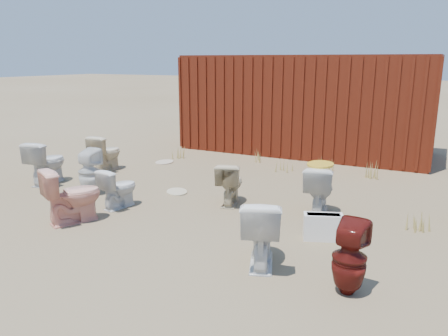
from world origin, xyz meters
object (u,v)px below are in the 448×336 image
at_px(shipping_container, 306,104).
at_px(loose_tank, 323,227).
at_px(toilet_back_beige_left, 106,153).
at_px(toilet_back_yellowlid, 319,190).
at_px(toilet_back_beige_right, 230,183).
at_px(toilet_front_pink, 72,195).
at_px(toilet_front_a, 47,162).
at_px(toilet_back_a, 89,172).
at_px(toilet_front_maroon, 349,258).
at_px(toilet_front_c, 119,188).
at_px(toilet_front_e, 261,231).

height_order(shipping_container, loose_tank, shipping_container).
relative_size(toilet_back_beige_left, toilet_back_yellowlid, 0.99).
bearing_deg(toilet_back_beige_right, toilet_front_pink, 31.14).
xyz_separation_m(toilet_front_a, toilet_back_a, (1.21, -0.16, -0.01)).
bearing_deg(toilet_front_maroon, loose_tank, -59.85).
xyz_separation_m(toilet_back_a, loose_tank, (4.13, -0.12, -0.23)).
bearing_deg(toilet_back_beige_left, loose_tank, 160.82).
bearing_deg(toilet_front_c, toilet_front_pink, 88.13).
distance_m(toilet_back_beige_left, toilet_back_beige_right, 3.41).
distance_m(toilet_front_e, toilet_back_a, 3.84).
bearing_deg(toilet_front_c, loose_tank, -167.52).
bearing_deg(toilet_front_maroon, toilet_front_pink, 1.75).
relative_size(shipping_container, toilet_back_yellowlid, 7.84).
distance_m(toilet_front_pink, toilet_back_a, 1.34).
distance_m(toilet_front_c, toilet_back_beige_right, 1.78).
height_order(toilet_front_pink, toilet_front_c, toilet_front_pink).
relative_size(toilet_front_pink, toilet_back_beige_left, 1.06).
xyz_separation_m(toilet_front_pink, loose_tank, (3.39, 1.00, -0.23)).
relative_size(toilet_front_pink, toilet_front_e, 1.01).
relative_size(shipping_container, loose_tank, 12.00).
bearing_deg(toilet_front_e, toilet_front_c, -36.72).
height_order(toilet_front_c, toilet_back_yellowlid, toilet_back_yellowlid).
bearing_deg(toilet_back_yellowlid, toilet_front_a, -1.35).
relative_size(toilet_front_e, toilet_back_beige_left, 1.05).
xyz_separation_m(toilet_front_c, toilet_back_yellowlid, (2.91, 1.14, 0.06)).
bearing_deg(toilet_front_e, toilet_back_beige_right, -74.69).
bearing_deg(toilet_back_a, toilet_front_maroon, 160.05).
height_order(toilet_front_c, toilet_front_e, toilet_front_e).
bearing_deg(toilet_front_a, toilet_front_maroon, 157.12).
distance_m(toilet_front_a, toilet_front_e, 5.05).
height_order(toilet_front_e, toilet_back_a, toilet_back_a).
distance_m(toilet_front_a, toilet_front_pink, 2.34).
xyz_separation_m(toilet_front_e, toilet_back_yellowlid, (0.14, 1.96, -0.02)).
xyz_separation_m(toilet_front_pink, toilet_front_e, (2.93, -0.01, -0.00)).
relative_size(toilet_front_a, toilet_back_beige_left, 1.08).
bearing_deg(toilet_back_a, toilet_back_beige_right, -168.94).
distance_m(toilet_front_pink, toilet_back_beige_left, 3.05).
distance_m(toilet_back_beige_right, toilet_back_yellowlid, 1.42).
distance_m(toilet_front_maroon, loose_tank, 1.37).
xyz_separation_m(toilet_back_beige_left, toilet_back_yellowlid, (4.73, -0.62, 0.00)).
relative_size(shipping_container, toilet_back_beige_left, 7.89).
xyz_separation_m(toilet_front_pink, toilet_back_beige_right, (1.66, 1.76, -0.05)).
distance_m(toilet_front_e, loose_tank, 1.13).
bearing_deg(toilet_front_pink, toilet_front_a, -6.50).
bearing_deg(toilet_back_a, shipping_container, -116.47).
bearing_deg(toilet_back_beige_left, toilet_back_a, 120.38).
distance_m(toilet_back_a, loose_tank, 4.14).
height_order(toilet_back_beige_left, toilet_back_yellowlid, toilet_back_yellowlid).
xyz_separation_m(toilet_back_beige_right, loose_tank, (1.73, -0.77, -0.18)).
relative_size(toilet_front_a, toilet_front_pink, 1.02).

